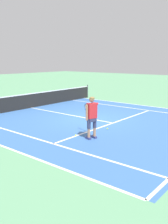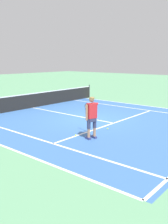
% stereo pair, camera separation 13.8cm
% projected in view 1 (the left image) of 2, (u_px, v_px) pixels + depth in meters
% --- Properties ---
extents(ground_plane, '(80.00, 80.00, 0.00)m').
position_uv_depth(ground_plane, '(90.00, 119.00, 13.56)').
color(ground_plane, '#609E70').
extents(court_inner_surface, '(10.98, 11.27, 0.00)m').
position_uv_depth(court_inner_surface, '(97.00, 120.00, 13.24)').
color(court_inner_surface, '#3866A8').
rests_on(court_inner_surface, ground).
extents(line_service, '(8.23, 0.10, 0.01)m').
position_uv_depth(line_service, '(113.00, 123.00, 12.64)').
color(line_service, white).
rests_on(line_service, ground).
extents(line_centre_service, '(0.10, 6.40, 0.01)m').
position_uv_depth(line_centre_service, '(67.00, 114.00, 14.63)').
color(line_centre_service, white).
rests_on(line_centre_service, ground).
extents(line_singles_left, '(0.10, 10.87, 0.01)m').
position_uv_depth(line_singles_left, '(37.00, 139.00, 10.13)').
color(line_singles_left, white).
rests_on(line_singles_left, ground).
extents(line_singles_right, '(0.10, 10.87, 0.01)m').
position_uv_depth(line_singles_right, '(135.00, 109.00, 16.35)').
color(line_singles_right, white).
rests_on(line_singles_right, ground).
extents(line_doubles_left, '(0.10, 10.87, 0.01)m').
position_uv_depth(line_doubles_left, '(7.00, 148.00, 9.09)').
color(line_doubles_left, white).
rests_on(line_doubles_left, ground).
extents(line_doubles_right, '(0.10, 10.87, 0.01)m').
position_uv_depth(line_doubles_right, '(145.00, 106.00, 17.39)').
color(line_doubles_right, white).
rests_on(line_doubles_right, ground).
extents(tennis_net, '(11.96, 0.08, 1.07)m').
position_uv_depth(tennis_net, '(31.00, 100.00, 16.52)').
color(tennis_net, '#333338').
rests_on(tennis_net, ground).
extents(tennis_player, '(0.89, 1.03, 1.71)m').
position_uv_depth(tennis_player, '(92.00, 115.00, 9.96)').
color(tennis_player, navy).
rests_on(tennis_player, ground).
extents(tennis_ball_near_feet, '(0.07, 0.07, 0.07)m').
position_uv_depth(tennis_ball_near_feet, '(76.00, 135.00, 10.51)').
color(tennis_ball_near_feet, '#CCE02D').
rests_on(tennis_ball_near_feet, ground).
extents(tennis_ball_by_baseline, '(0.07, 0.07, 0.07)m').
position_uv_depth(tennis_ball_by_baseline, '(107.00, 129.00, 11.51)').
color(tennis_ball_by_baseline, '#CCE02D').
rests_on(tennis_ball_by_baseline, ground).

